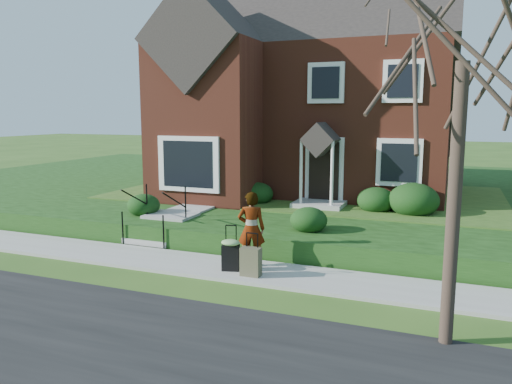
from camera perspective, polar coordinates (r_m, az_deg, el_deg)
The scene contains 12 objects.
ground at distance 11.99m, azimuth -5.05°, elevation -8.67°, with size 120.00×120.00×0.00m, color #2D5119.
street at distance 8.18m, azimuth -21.80°, elevation -18.05°, with size 60.00×6.00×0.01m, color black.
sidewalk at distance 11.98m, azimuth -5.06°, elevation -8.49°, with size 60.00×1.60×0.08m, color #9E9B93.
terrace at distance 21.39m, azimuth 18.23°, elevation -0.41°, with size 44.00×20.00×0.60m, color #16350E.
walkway at distance 17.28m, azimuth -5.07°, elevation -1.03°, with size 1.20×6.00×0.06m, color #9E9B93.
main_house at distance 20.58m, azimuth 6.61°, elevation 13.49°, with size 10.40×10.20×9.40m.
front_steps at distance 14.62m, azimuth -10.62°, elevation -3.63°, with size 1.40×2.02×1.50m.
foundation_shrubs at distance 16.02m, azimuth 3.74°, elevation -0.26°, with size 9.81×4.49×1.06m.
woman at distance 11.68m, azimuth -0.54°, elevation -4.23°, with size 0.64×0.42×1.76m, color #999999.
suitcase_black at distance 11.44m, azimuth -2.92°, elevation -6.98°, with size 0.51×0.45×1.05m.
suitcase_olive at distance 11.08m, azimuth -0.59°, elevation -7.96°, with size 0.45×0.25×0.96m.
tree_verge at distance 8.17m, azimuth 22.77°, elevation 16.51°, with size 4.80×4.80×6.86m.
Camera 1 is at (5.17, -10.19, 3.64)m, focal length 35.00 mm.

